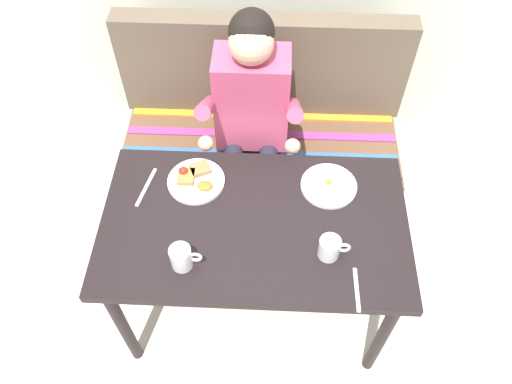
{
  "coord_description": "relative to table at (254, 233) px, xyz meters",
  "views": [
    {
      "loc": [
        0.05,
        -1.08,
        2.35
      ],
      "look_at": [
        0.0,
        0.15,
        0.72
      ],
      "focal_mm": 35.22,
      "sensor_mm": 36.0,
      "label": 1
    }
  ],
  "objects": [
    {
      "name": "ground_plane",
      "position": [
        0.0,
        0.0,
        -0.65
      ],
      "size": [
        8.0,
        8.0,
        0.0
      ],
      "primitive_type": "plane",
      "color": "beige"
    },
    {
      "name": "coffee_mug_second",
      "position": [
        -0.25,
        -0.2,
        0.13
      ],
      "size": [
        0.12,
        0.08,
        0.1
      ],
      "color": "white",
      "rests_on": "table"
    },
    {
      "name": "person",
      "position": [
        -0.04,
        0.59,
        0.09
      ],
      "size": [
        0.45,
        0.61,
        1.21
      ],
      "color": "#B74566",
      "rests_on": "ground"
    },
    {
      "name": "fork",
      "position": [
        0.38,
        -0.28,
        0.08
      ],
      "size": [
        0.02,
        0.17,
        0.0
      ],
      "primitive_type": "cube",
      "rotation": [
        0.0,
        0.0,
        0.01
      ],
      "color": "silver",
      "rests_on": "table"
    },
    {
      "name": "knife",
      "position": [
        -0.45,
        0.15,
        0.08
      ],
      "size": [
        0.06,
        0.2,
        0.0
      ],
      "primitive_type": "cube",
      "rotation": [
        0.0,
        0.0,
        -0.22
      ],
      "color": "silver",
      "rests_on": "table"
    },
    {
      "name": "table",
      "position": [
        0.0,
        0.0,
        0.0
      ],
      "size": [
        1.2,
        0.7,
        0.73
      ],
      "color": "black",
      "rests_on": "ground"
    },
    {
      "name": "plate_breakfast",
      "position": [
        -0.25,
        0.19,
        0.1
      ],
      "size": [
        0.24,
        0.24,
        0.05
      ],
      "color": "white",
      "rests_on": "table"
    },
    {
      "name": "plate_eggs",
      "position": [
        0.3,
        0.18,
        0.09
      ],
      "size": [
        0.23,
        0.23,
        0.04
      ],
      "color": "white",
      "rests_on": "table"
    },
    {
      "name": "couch",
      "position": [
        0.0,
        0.76,
        -0.32
      ],
      "size": [
        1.44,
        0.56,
        1.0
      ],
      "color": "brown",
      "rests_on": "ground"
    },
    {
      "name": "coffee_mug",
      "position": [
        0.28,
        -0.13,
        0.13
      ],
      "size": [
        0.12,
        0.08,
        0.09
      ],
      "color": "white",
      "rests_on": "table"
    }
  ]
}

